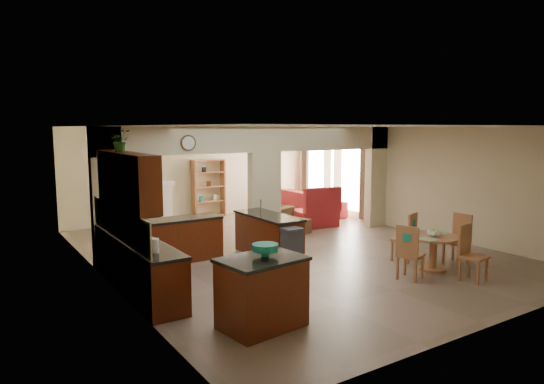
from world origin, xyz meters
TOP-DOWN VIEW (x-y plane):
  - floor at (0.00, 0.00)m, footprint 10.00×10.00m
  - ceiling at (0.00, 0.00)m, footprint 10.00×10.00m
  - wall_back at (0.00, 5.00)m, footprint 8.00×0.00m
  - wall_front at (0.00, -5.00)m, footprint 8.00×0.00m
  - wall_left at (-4.00, 0.00)m, footprint 0.00×10.00m
  - wall_right at (4.00, 0.00)m, footprint 0.00×10.00m
  - partition_left_pier at (-3.70, 1.00)m, footprint 0.60×0.25m
  - partition_center_pier at (0.00, 1.00)m, footprint 0.80×0.25m
  - partition_right_pier at (3.70, 1.00)m, footprint 0.60×0.25m
  - partition_header at (0.00, 1.00)m, footprint 8.00×0.25m
  - kitchen_counter at (-3.26, -0.25)m, footprint 2.52×3.29m
  - upper_cabinets at (-3.82, -0.80)m, footprint 0.35×2.40m
  - peninsula at (-0.60, -0.11)m, footprint 0.70×1.85m
  - wall_clock at (-2.00, 0.85)m, footprint 0.34×0.03m
  - rug at (1.20, 2.10)m, footprint 1.60×1.30m
  - fireplace at (-1.60, 4.83)m, footprint 1.60×0.35m
  - shelving_unit at (0.35, 4.82)m, footprint 1.00×0.32m
  - window_a at (3.97, 2.30)m, footprint 0.02×0.90m
  - window_b at (3.97, 4.00)m, footprint 0.02×0.90m
  - glazed_door at (3.97, 3.15)m, footprint 0.02×0.70m
  - drape_a_left at (3.93, 1.70)m, footprint 0.10×0.28m
  - drape_a_right at (3.93, 2.90)m, footprint 0.10×0.28m
  - drape_b_left at (3.93, 3.40)m, footprint 0.10×0.28m
  - drape_b_right at (3.93, 4.60)m, footprint 0.10×0.28m
  - ceiling_fan at (1.50, 3.00)m, footprint 1.00×1.00m
  - kitchen_island at (-2.72, -3.26)m, footprint 1.24×0.95m
  - teal_bowl at (-2.64, -3.22)m, footprint 0.37×0.37m
  - trash_can at (-0.73, -1.18)m, footprint 0.36×0.31m
  - dining_table at (1.51, -2.77)m, footprint 1.01×1.01m
  - fruit_bowl at (1.46, -2.81)m, footprint 0.27×0.27m
  - sofa at (3.30, 3.52)m, footprint 2.61×1.06m
  - chaise at (2.26, 1.95)m, footprint 1.26×1.09m
  - armchair at (0.99, 2.00)m, footprint 0.95×0.96m
  - ottoman at (1.29, 1.39)m, footprint 0.66×0.66m
  - plant at (-3.82, -0.54)m, footprint 0.34×0.30m
  - chair_north at (1.60, -2.04)m, footprint 0.54×0.54m
  - chair_east at (2.37, -2.72)m, footprint 0.45×0.45m
  - chair_south at (1.56, -3.53)m, footprint 0.48×0.48m
  - chair_west at (0.63, -2.93)m, footprint 0.54×0.54m

SIDE VIEW (x-z plane):
  - floor at x=0.00m, z-range 0.00..0.00m
  - rug at x=1.20m, z-range 0.00..0.01m
  - ottoman at x=1.29m, z-range 0.00..0.38m
  - chaise at x=2.26m, z-range 0.00..0.45m
  - armchair at x=0.99m, z-range 0.00..0.69m
  - trash_can at x=-0.73m, z-range 0.00..0.76m
  - sofa at x=3.30m, z-range 0.00..0.76m
  - peninsula at x=-0.60m, z-range 0.00..0.91m
  - kitchen_counter at x=-3.26m, z-range -0.27..1.20m
  - dining_table at x=1.51m, z-range 0.12..0.81m
  - kitchen_island at x=-2.72m, z-range 0.00..1.00m
  - chair_north at x=1.60m, z-range 0.04..1.07m
  - chair_east at x=2.37m, z-range 0.04..1.07m
  - chair_south at x=1.56m, z-range 0.04..1.07m
  - chair_west at x=0.63m, z-range 0.04..1.07m
  - fireplace at x=-1.60m, z-range 0.01..1.21m
  - fruit_bowl at x=1.46m, z-range 0.69..0.83m
  - shelving_unit at x=0.35m, z-range 0.00..1.80m
  - glazed_door at x=3.97m, z-range 0.00..2.10m
  - teal_bowl at x=-2.64m, z-range 1.00..1.17m
  - partition_center_pier at x=0.00m, z-range 0.00..2.20m
  - drape_a_left at x=3.93m, z-range 0.05..2.35m
  - drape_a_right at x=3.93m, z-range 0.05..2.35m
  - drape_b_left at x=3.93m, z-range 0.05..2.35m
  - drape_b_right at x=3.93m, z-range 0.05..2.35m
  - window_a at x=3.97m, z-range 0.25..2.15m
  - window_b at x=3.97m, z-range 0.25..2.15m
  - partition_left_pier at x=-3.70m, z-range 0.00..2.80m
  - partition_right_pier at x=3.70m, z-range 0.00..2.80m
  - wall_back at x=0.00m, z-range -2.60..5.40m
  - wall_front at x=0.00m, z-range -2.60..5.40m
  - wall_left at x=-4.00m, z-range -3.60..6.40m
  - wall_right at x=4.00m, z-range -3.60..6.40m
  - upper_cabinets at x=-3.82m, z-range 1.47..2.37m
  - wall_clock at x=-2.00m, z-range 2.28..2.62m
  - partition_header at x=0.00m, z-range 2.20..2.80m
  - plant at x=-3.82m, z-range 2.37..2.74m
  - ceiling_fan at x=1.50m, z-range 2.51..2.61m
  - ceiling at x=0.00m, z-range 2.80..2.80m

